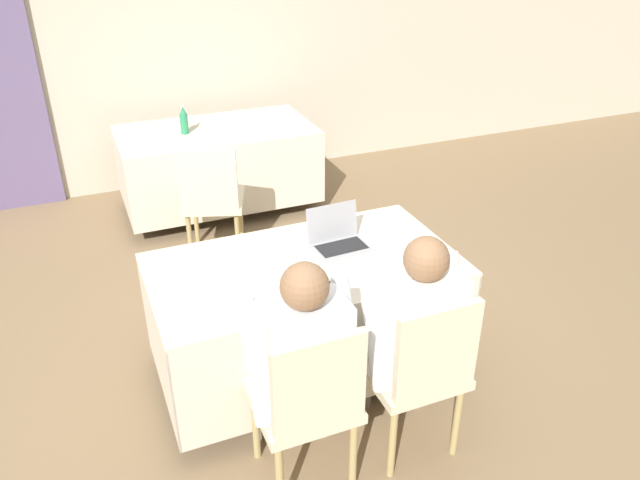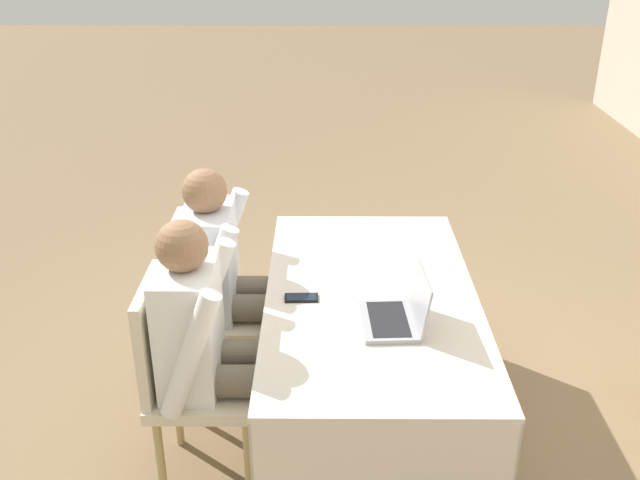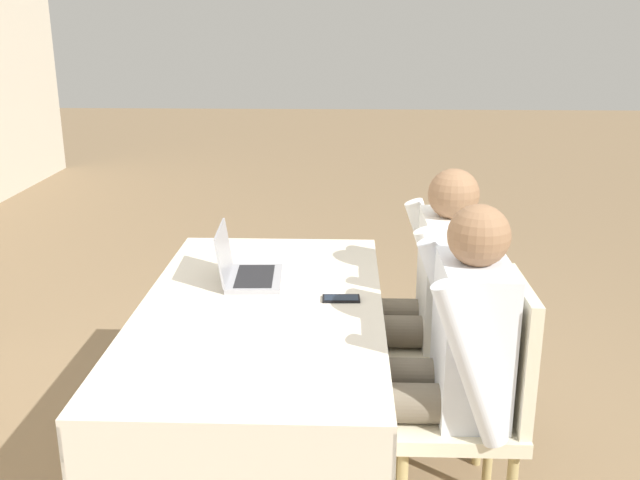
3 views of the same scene
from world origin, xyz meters
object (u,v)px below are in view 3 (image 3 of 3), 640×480
at_px(laptop, 246,271).
at_px(person_white_shirt, 429,292).
at_px(person_checkered_shirt, 447,353).
at_px(cell_phone, 341,299).
at_px(chair_near_right, 452,328).
at_px(chair_near_left, 475,396).

bearing_deg(laptop, person_white_shirt, -89.77).
bearing_deg(person_checkered_shirt, person_white_shirt, -180.00).
height_order(cell_phone, chair_near_right, chair_near_right).
bearing_deg(person_checkered_shirt, laptop, -124.93).
relative_size(cell_phone, person_checkered_shirt, 0.12).
height_order(chair_near_right, person_white_shirt, person_white_shirt).
relative_size(person_checkered_shirt, person_white_shirt, 1.00).
bearing_deg(cell_phone, chair_near_left, -127.45).
xyz_separation_m(cell_phone, person_white_shirt, (0.23, -0.35, -0.06)).
height_order(laptop, chair_near_left, laptop).
distance_m(chair_near_right, person_checkered_shirt, 0.59).
xyz_separation_m(laptop, person_white_shirt, (0.04, -0.74, -0.10)).
xyz_separation_m(cell_phone, person_checkered_shirt, (-0.33, -0.35, -0.06)).
bearing_deg(person_white_shirt, person_checkered_shirt, 0.00).
bearing_deg(person_white_shirt, laptop, -87.05).
distance_m(cell_phone, person_white_shirt, 0.42).
relative_size(chair_near_left, chair_near_right, 1.00).
bearing_deg(laptop, person_checkered_shirt, -127.66).
bearing_deg(chair_near_left, chair_near_right, -180.00).
xyz_separation_m(person_checkered_shirt, person_white_shirt, (0.55, 0.00, 0.00)).
height_order(laptop, chair_near_right, laptop).
bearing_deg(person_white_shirt, cell_phone, -57.37).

